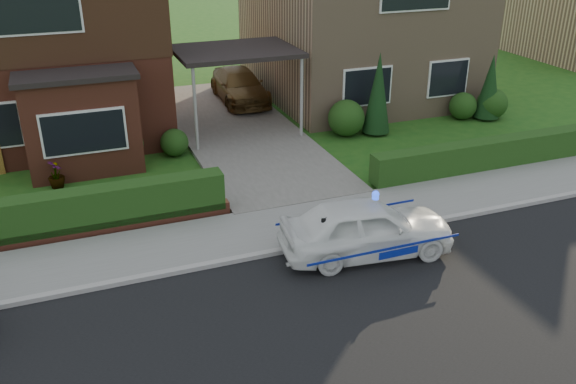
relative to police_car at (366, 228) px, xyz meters
name	(u,v)px	position (x,y,z in m)	size (l,w,h in m)	color
ground	(412,320)	(-0.28, -2.40, -0.63)	(120.00, 120.00, 0.00)	#1A4D14
road	(412,320)	(-0.28, -2.40, -0.63)	(60.00, 6.00, 0.02)	black
kerb	(340,240)	(-0.28, 0.65, -0.57)	(60.00, 0.16, 0.12)	#9E9993
sidewalk	(321,220)	(-0.28, 1.70, -0.58)	(60.00, 2.00, 0.10)	slate
driveway	(238,130)	(-0.28, 8.60, -0.57)	(3.80, 12.00, 0.12)	#666059
house_left	(34,12)	(-6.06, 11.50, 3.18)	(7.50, 9.53, 7.25)	brown
carport_link	(236,53)	(-0.28, 8.55, 2.03)	(3.80, 3.00, 2.77)	black
dwarf_wall	(62,234)	(-6.08, 2.90, -0.45)	(7.70, 0.25, 0.36)	brown
hedge_left	(63,238)	(-6.08, 3.05, -0.63)	(7.50, 0.55, 0.90)	#1A3811
hedge_right	(489,169)	(5.52, 2.95, -0.63)	(7.50, 0.55, 0.80)	#1A3811
shrub_left_mid	(120,145)	(-4.28, 6.90, 0.03)	(1.32, 1.32, 1.32)	#1A3811
shrub_left_near	(174,143)	(-2.68, 7.20, -0.21)	(0.84, 0.84, 0.84)	#1A3811
shrub_right_near	(346,118)	(2.92, 7.00, -0.03)	(1.20, 1.20, 1.20)	#1A3811
shrub_right_mid	(463,106)	(7.52, 7.10, -0.15)	(0.96, 0.96, 0.96)	#1A3811
shrub_right_far	(492,104)	(8.52, 6.80, -0.09)	(1.08, 1.08, 1.08)	#1A3811
conifer_a	(378,96)	(3.92, 6.80, 0.67)	(0.90, 0.90, 2.60)	black
conifer_b	(490,89)	(8.32, 6.80, 0.47)	(0.90, 0.90, 2.20)	black
police_car	(366,228)	(0.00, 0.00, 0.00)	(3.40, 3.85, 1.42)	white
driveway_car	(239,86)	(0.72, 11.73, 0.07)	(1.63, 4.00, 1.16)	brown
potted_plant_c	(56,175)	(-6.08, 5.96, -0.25)	(0.42, 0.42, 0.76)	gray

